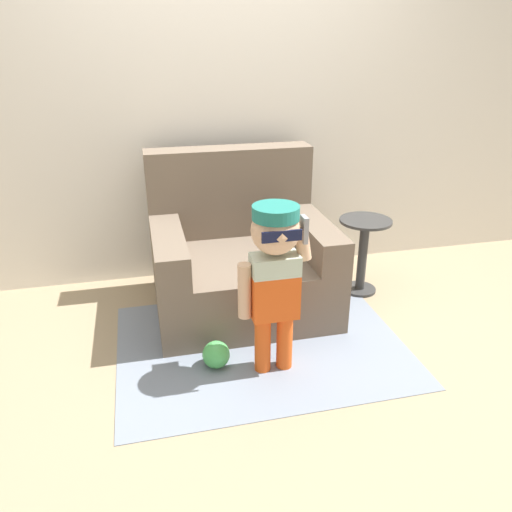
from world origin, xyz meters
name	(u,v)px	position (x,y,z in m)	size (l,w,h in m)	color
ground_plane	(246,317)	(0.00, 0.00, 0.00)	(10.00, 10.00, 0.00)	#998466
wall_back	(219,92)	(0.00, 0.77, 1.30)	(10.00, 0.05, 2.60)	silver
armchair	(239,256)	(0.01, 0.22, 0.33)	(1.10, 0.95, 0.98)	#6B5B4C
person_child	(275,265)	(0.03, -0.55, 0.61)	(0.37, 0.28, 0.92)	#E05119
side_table	(363,249)	(0.86, 0.17, 0.32)	(0.35, 0.35, 0.53)	#333333
rug	(261,344)	(0.02, -0.33, 0.00)	(1.62, 1.23, 0.01)	gray
toy_ball	(216,355)	(-0.26, -0.47, 0.07)	(0.15, 0.15, 0.15)	#4CB256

